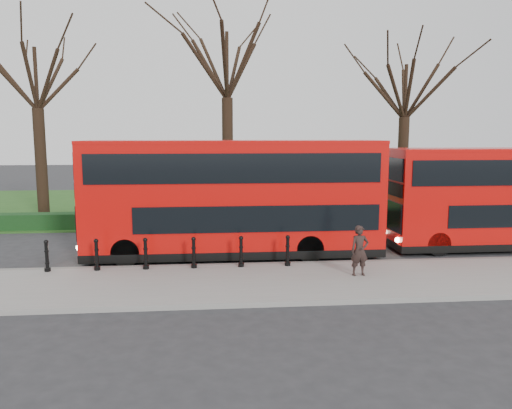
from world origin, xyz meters
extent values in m
plane|color=#28282B|center=(0.00, 0.00, 0.00)|extent=(120.00, 120.00, 0.00)
cube|color=gray|center=(0.00, -3.00, 0.07)|extent=(60.00, 4.00, 0.15)
cube|color=slate|center=(0.00, -1.00, 0.07)|extent=(60.00, 0.25, 0.16)
cube|color=#224C19|center=(0.00, 15.00, 0.03)|extent=(60.00, 18.00, 0.06)
cube|color=black|center=(0.00, 6.80, 0.40)|extent=(60.00, 0.90, 0.80)
cube|color=yellow|center=(0.00, -0.70, 0.01)|extent=(60.00, 0.10, 0.01)
cube|color=yellow|center=(0.00, -0.50, 0.01)|extent=(60.00, 0.10, 0.01)
cylinder|color=black|center=(-8.00, 10.00, 2.97)|extent=(0.60, 0.60, 5.94)
cylinder|color=black|center=(2.00, 10.00, 3.27)|extent=(0.60, 0.60, 6.55)
cylinder|color=black|center=(12.00, 10.00, 2.76)|extent=(0.60, 0.60, 5.53)
cylinder|color=black|center=(-4.29, -1.35, 0.65)|extent=(0.15, 0.15, 1.00)
cylinder|color=black|center=(-2.71, -1.35, 0.65)|extent=(0.15, 0.15, 1.00)
cylinder|color=black|center=(-1.13, -1.35, 0.65)|extent=(0.15, 0.15, 1.00)
cylinder|color=black|center=(0.45, -1.35, 0.65)|extent=(0.15, 0.15, 1.00)
cylinder|color=black|center=(2.03, -1.35, 0.65)|extent=(0.15, 0.15, 1.00)
cylinder|color=black|center=(3.61, -1.35, 0.65)|extent=(0.15, 0.15, 1.00)
cube|color=#C10B08|center=(1.90, 0.71, 2.35)|extent=(10.87, 2.47, 4.00)
cube|color=black|center=(1.90, 0.71, 0.30)|extent=(10.89, 2.49, 0.30)
cube|color=black|center=(2.69, -0.54, 1.63)|extent=(8.69, 0.04, 0.94)
cube|color=black|center=(1.90, -0.54, 3.41)|extent=(10.28, 0.04, 1.04)
cube|color=black|center=(-3.55, 0.71, 2.67)|extent=(0.06, 2.17, 0.54)
cylinder|color=black|center=(-1.95, -0.38, 0.49)|extent=(0.99, 0.30, 0.99)
cylinder|color=black|center=(-1.95, 1.80, 0.49)|extent=(0.99, 0.30, 0.99)
cylinder|color=black|center=(4.57, -0.38, 0.49)|extent=(0.99, 0.30, 0.99)
cylinder|color=black|center=(4.57, 1.80, 0.49)|extent=(0.99, 0.30, 0.99)
cube|color=black|center=(13.16, 1.09, 0.27)|extent=(10.08, 2.31, 0.27)
cube|color=black|center=(8.11, 1.09, 2.47)|extent=(0.06, 2.01, 0.50)
cylinder|color=black|center=(9.60, 0.09, 0.46)|extent=(0.91, 0.27, 0.91)
cylinder|color=black|center=(9.60, 2.10, 0.46)|extent=(0.91, 0.27, 0.91)
imported|color=black|center=(5.68, -2.73, 0.95)|extent=(0.61, 0.43, 1.59)
camera|label=1|loc=(1.04, -17.68, 4.58)|focal=35.00mm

